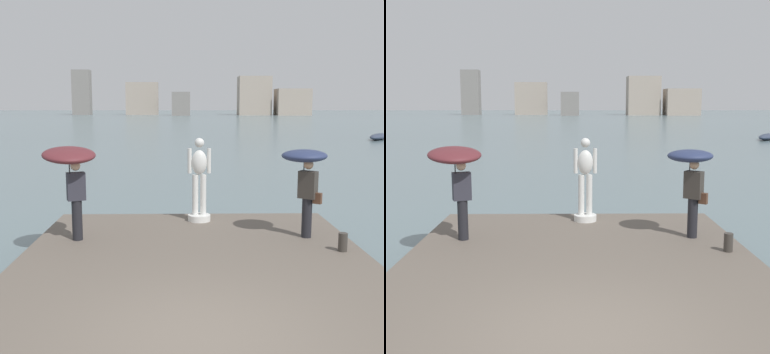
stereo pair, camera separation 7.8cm
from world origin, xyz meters
The scene contains 8 objects.
ground_plane centered at (0.00, 40.00, 0.00)m, with size 400.00×400.00×0.00m, color slate.
pier centered at (0.00, 2.02, 0.20)m, with size 6.84×10.04×0.40m, color #60564C.
statue_white_figure centered at (0.19, 6.24, 1.33)m, with size 0.58×0.57×2.10m.
onlooker_left centered at (-2.62, 4.53, 2.04)m, with size 1.47×1.48×2.08m.
onlooker_right centered at (2.46, 4.72, 1.94)m, with size 1.39×1.39×1.95m.
mooring_bollard centered at (2.98, 3.58, 0.59)m, with size 0.18×0.18×0.37m, color #38332D.
boat_near centered at (18.16, 39.77, 0.28)m, with size 3.79×4.79×0.56m.
distant_skyline centered at (8.73, 137.66, 4.83)m, with size 68.07×12.68×12.97m.
Camera 2 is at (-0.16, -5.94, 3.34)m, focal length 46.19 mm.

